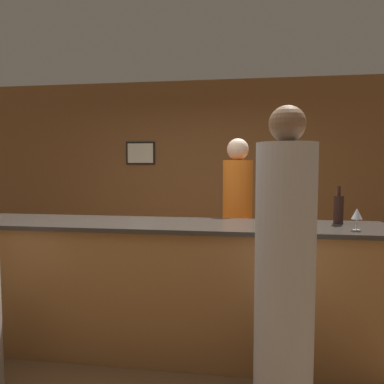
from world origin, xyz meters
TOP-DOWN VIEW (x-y plane):
  - ground_plane at (0.00, 0.00)m, footprint 14.00×14.00m
  - back_wall at (-0.00, 2.49)m, footprint 8.00×0.08m
  - bar_counter at (0.00, 0.00)m, footprint 3.64×0.69m
  - bartender at (0.60, 0.77)m, footprint 0.29×0.29m
  - guest_1 at (0.93, -0.79)m, footprint 0.35×0.35m
  - wine_bottle_0 at (1.44, 0.17)m, footprint 0.08×0.08m
  - wine_glass_0 at (0.97, -0.22)m, footprint 0.08×0.08m
  - wine_glass_2 at (1.50, -0.15)m, footprint 0.08×0.08m
  - wine_glass_3 at (0.83, -0.16)m, footprint 0.07×0.07m
  - wine_glass_4 at (1.15, -0.28)m, footprint 0.07×0.07m

SIDE VIEW (x-z plane):
  - ground_plane at x=0.00m, z-range 0.00..0.00m
  - bar_counter at x=0.00m, z-range 0.00..1.10m
  - bartender at x=0.60m, z-range -0.05..1.79m
  - guest_1 at x=0.93m, z-range -0.06..1.85m
  - wine_glass_4 at x=1.15m, z-range 1.14..1.29m
  - wine_glass_2 at x=1.50m, z-range 1.14..1.30m
  - wine_glass_0 at x=0.97m, z-range 1.14..1.29m
  - wine_bottle_0 at x=1.44m, z-range 1.06..1.37m
  - wine_glass_3 at x=0.83m, z-range 1.15..1.33m
  - back_wall at x=0.00m, z-range 0.00..2.80m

